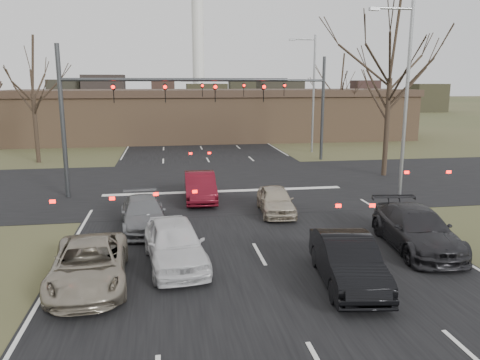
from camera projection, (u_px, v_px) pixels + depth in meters
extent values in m
plane|color=#3B4324|center=(279.00, 291.00, 13.89)|extent=(360.00, 360.00, 0.00)
cube|color=black|center=(187.00, 122.00, 71.91)|extent=(14.00, 300.00, 0.02)
cube|color=black|center=(221.00, 184.00, 28.39)|extent=(200.00, 14.00, 0.02)
cube|color=brown|center=(215.00, 118.00, 50.47)|extent=(42.00, 10.00, 4.60)
cube|color=#38281E|center=(214.00, 93.00, 49.92)|extent=(42.40, 10.40, 0.70)
cylinder|color=silver|center=(198.00, 41.00, 127.34)|extent=(3.20, 3.20, 34.00)
cylinder|color=#383A3D|center=(63.00, 123.00, 24.35)|extent=(0.24, 0.24, 8.00)
cylinder|color=#383A3D|center=(177.00, 80.00, 24.81)|extent=(12.00, 0.18, 0.18)
imported|color=black|center=(114.00, 93.00, 24.45)|extent=(0.16, 0.20, 1.00)
imported|color=black|center=(165.00, 93.00, 24.85)|extent=(0.16, 0.20, 1.00)
imported|color=black|center=(215.00, 93.00, 25.26)|extent=(0.16, 0.20, 1.00)
imported|color=black|center=(263.00, 93.00, 25.66)|extent=(0.16, 0.20, 1.00)
cylinder|color=#383A3D|center=(323.00, 109.00, 36.67)|extent=(0.24, 0.24, 8.00)
cylinder|color=#383A3D|center=(254.00, 80.00, 35.39)|extent=(11.00, 0.18, 0.18)
imported|color=black|center=(284.00, 90.00, 35.89)|extent=(0.16, 0.20, 1.00)
imported|color=black|center=(244.00, 90.00, 35.41)|extent=(0.16, 0.20, 1.00)
imported|color=black|center=(202.00, 90.00, 34.94)|extent=(0.16, 0.20, 1.00)
cylinder|color=gray|center=(406.00, 104.00, 23.90)|extent=(0.18, 0.18, 10.00)
cylinder|color=gray|center=(394.00, 8.00, 22.80)|extent=(2.00, 0.12, 0.12)
cube|color=gray|center=(374.00, 9.00, 22.66)|extent=(0.50, 0.25, 0.15)
cylinder|color=gray|center=(313.00, 95.00, 40.41)|extent=(0.18, 0.18, 10.00)
cylinder|color=gray|center=(304.00, 39.00, 39.32)|extent=(2.00, 0.12, 0.12)
cube|color=gray|center=(292.00, 40.00, 39.17)|extent=(0.50, 0.25, 0.15)
cylinder|color=black|center=(387.00, 128.00, 30.38)|extent=(0.32, 0.32, 6.33)
cylinder|color=black|center=(36.00, 129.00, 35.56)|extent=(0.32, 0.32, 5.23)
cylinder|color=black|center=(340.00, 117.00, 49.50)|extent=(0.32, 0.32, 4.95)
imported|color=gray|center=(89.00, 264.00, 14.15)|extent=(2.53, 4.95, 1.34)
imported|color=silver|center=(175.00, 243.00, 15.68)|extent=(2.37, 4.74, 1.55)
imported|color=black|center=(348.00, 261.00, 14.21)|extent=(2.12, 4.69, 1.49)
imported|color=black|center=(416.00, 229.00, 17.28)|extent=(2.64, 5.36, 1.50)
imported|color=slate|center=(143.00, 214.00, 19.68)|extent=(2.28, 4.62, 1.29)
imported|color=#530B16|center=(200.00, 187.00, 24.35)|extent=(1.62, 4.45, 1.46)
imported|color=#B7AB94|center=(276.00, 200.00, 21.91)|extent=(1.77, 3.86, 1.28)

